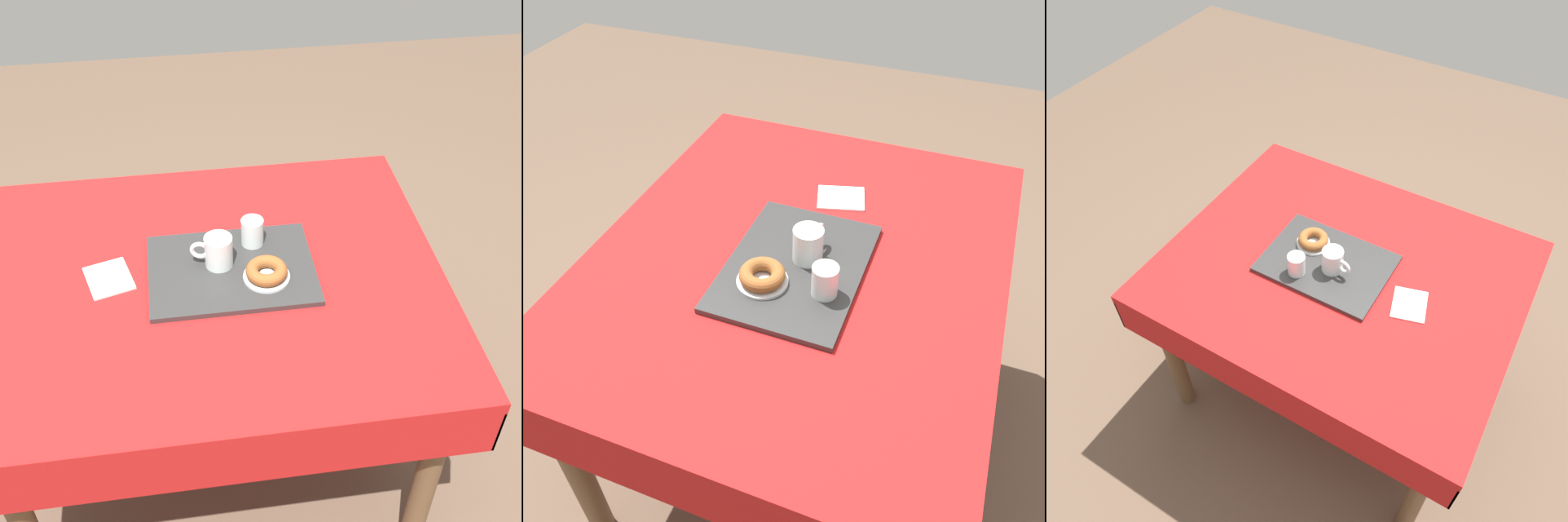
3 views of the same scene
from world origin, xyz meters
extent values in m
plane|color=brown|center=(0.00, 0.00, 0.00)|extent=(6.00, 6.00, 0.00)
cube|color=red|center=(0.00, 0.00, 0.74)|extent=(1.21, 1.00, 0.03)
cube|color=red|center=(0.00, -0.50, 0.65)|extent=(1.21, 0.01, 0.14)
cube|color=red|center=(0.00, 0.50, 0.65)|extent=(1.21, 0.01, 0.14)
cube|color=red|center=(-0.60, 0.00, 0.65)|extent=(0.01, 1.00, 0.14)
cube|color=red|center=(0.60, 0.00, 0.65)|extent=(0.01, 1.00, 0.14)
cylinder|color=brown|center=(-0.52, -0.41, 0.36)|extent=(0.06, 0.06, 0.72)
cylinder|color=brown|center=(0.52, -0.41, 0.36)|extent=(0.06, 0.06, 0.72)
cylinder|color=brown|center=(-0.52, 0.41, 0.36)|extent=(0.06, 0.06, 0.72)
cylinder|color=brown|center=(0.52, 0.41, 0.36)|extent=(0.06, 0.06, 0.72)
cube|color=#2D2D2D|center=(-0.06, -0.01, 0.77)|extent=(0.43, 0.32, 0.02)
cylinder|color=silver|center=(-0.03, -0.03, 0.82)|extent=(0.07, 0.07, 0.09)
cylinder|color=#5B230A|center=(-0.03, -0.03, 0.81)|extent=(0.06, 0.06, 0.06)
torus|color=silver|center=(0.02, -0.04, 0.82)|extent=(0.05, 0.02, 0.05)
cylinder|color=silver|center=(-0.12, -0.10, 0.81)|extent=(0.06, 0.06, 0.08)
cylinder|color=silver|center=(-0.12, -0.10, 0.80)|extent=(0.05, 0.05, 0.04)
cylinder|color=silver|center=(-0.14, 0.04, 0.78)|extent=(0.12, 0.12, 0.01)
torus|color=brown|center=(-0.14, 0.04, 0.80)|extent=(0.11, 0.11, 0.03)
cube|color=white|center=(0.26, -0.03, 0.76)|extent=(0.14, 0.15, 0.01)
camera|label=1|loc=(0.06, 1.33, 1.98)|focal=47.78mm
camera|label=2|loc=(-1.00, -0.34, 1.68)|focal=39.00mm
camera|label=3|loc=(0.50, -1.10, 2.12)|focal=36.11mm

